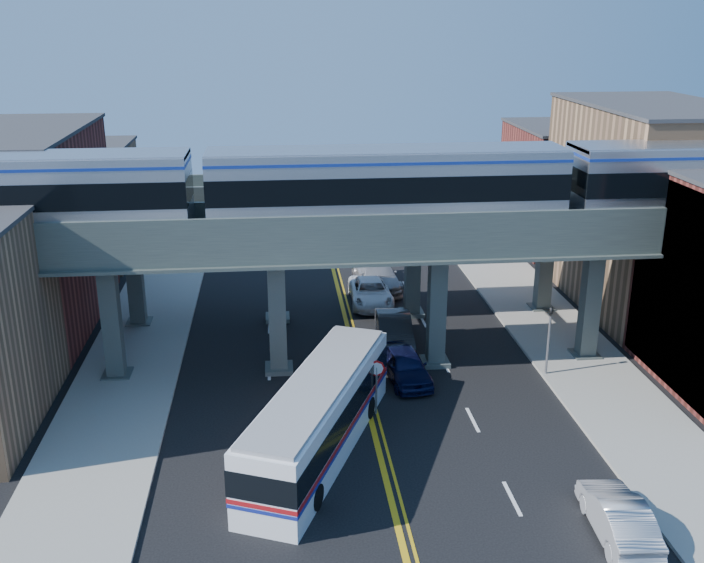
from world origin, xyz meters
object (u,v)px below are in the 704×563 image
(car_lane_b, at_px, (394,331))
(car_lane_d, at_px, (376,275))
(car_lane_a, at_px, (405,365))
(car_parked_curb, at_px, (618,517))
(stop_sign, at_px, (376,378))
(transit_train, at_px, (387,184))
(traffic_signal, at_px, (549,333))
(transit_bus, at_px, (319,417))
(car_lane_c, at_px, (371,292))

(car_lane_b, bearing_deg, car_lane_d, 91.51)
(car_lane_a, bearing_deg, car_parked_curb, -74.69)
(car_lane_b, bearing_deg, stop_sign, -101.48)
(transit_train, distance_m, car_lane_a, 8.87)
(traffic_signal, xyz_separation_m, car_lane_d, (-6.66, 14.10, -1.41))
(car_lane_b, distance_m, car_lane_d, 9.54)
(transit_train, height_order, car_lane_a, transit_train)
(traffic_signal, bearing_deg, car_lane_d, 115.28)
(car_lane_d, bearing_deg, transit_bus, -109.10)
(transit_train, bearing_deg, traffic_signal, -14.31)
(traffic_signal, height_order, car_lane_a, traffic_signal)
(transit_train, relative_size, car_lane_b, 10.11)
(car_lane_a, height_order, car_lane_c, car_lane_a)
(traffic_signal, bearing_deg, car_lane_a, 177.29)
(car_lane_d, distance_m, car_parked_curb, 27.01)
(transit_train, xyz_separation_m, car_lane_c, (0.44, 9.16, -8.71))
(car_lane_d, relative_size, car_parked_curb, 1.34)
(car_parked_curb, bearing_deg, car_lane_d, -75.92)
(transit_bus, relative_size, car_parked_curb, 2.63)
(transit_train, distance_m, traffic_signal, 10.80)
(traffic_signal, height_order, car_parked_curb, traffic_signal)
(car_lane_c, xyz_separation_m, car_parked_curb, (5.65, -23.62, 0.00))
(stop_sign, height_order, transit_bus, transit_bus)
(car_lane_a, xyz_separation_m, car_parked_curb, (5.29, -12.79, -0.04))
(car_lane_b, relative_size, car_lane_d, 0.84)
(car_lane_c, distance_m, car_lane_d, 3.04)
(car_lane_a, height_order, car_parked_curb, car_lane_a)
(transit_train, height_order, transit_bus, transit_train)
(traffic_signal, xyz_separation_m, car_lane_c, (-7.40, 11.16, -1.55))
(stop_sign, height_order, car_lane_d, stop_sign)
(car_lane_b, bearing_deg, car_lane_a, -88.41)
(traffic_signal, xyz_separation_m, car_parked_curb, (-1.75, -12.45, -1.55))
(transit_train, height_order, car_lane_c, transit_train)
(stop_sign, relative_size, car_lane_a, 0.57)
(stop_sign, xyz_separation_m, car_lane_c, (1.50, 14.16, -1.01))
(traffic_signal, height_order, transit_bus, traffic_signal)
(car_lane_c, bearing_deg, transit_bus, -102.84)
(transit_train, distance_m, transit_bus, 11.81)
(transit_bus, xyz_separation_m, car_parked_curb, (9.90, -6.52, -0.82))
(transit_train, distance_m, car_lane_b, 9.03)
(transit_train, bearing_deg, transit_bus, -115.66)
(stop_sign, xyz_separation_m, car_parked_curb, (7.15, -9.45, -1.01))
(stop_sign, distance_m, transit_bus, 4.02)
(car_lane_b, relative_size, car_parked_curb, 1.13)
(car_lane_b, distance_m, car_lane_c, 6.62)
(traffic_signal, distance_m, transit_bus, 13.09)
(car_lane_b, relative_size, car_lane_c, 0.96)
(car_lane_c, bearing_deg, car_parked_curb, -75.43)
(stop_sign, bearing_deg, transit_bus, -133.17)
(car_lane_c, relative_size, car_parked_curb, 1.18)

